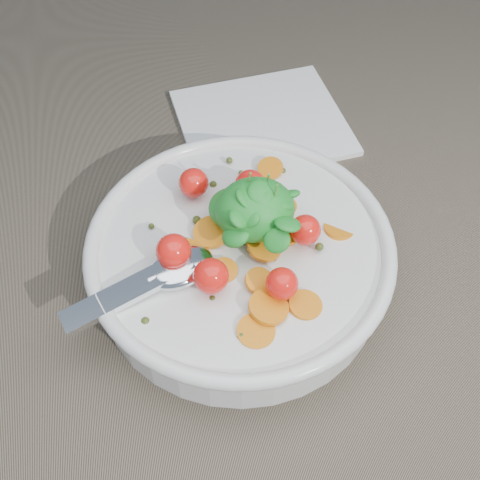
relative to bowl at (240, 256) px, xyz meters
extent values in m
plane|color=#756753|center=(0.00, 0.01, -0.03)|extent=(6.00, 6.00, 0.00)
cylinder|color=silver|center=(0.00, 0.00, -0.01)|extent=(0.23, 0.23, 0.04)
torus|color=silver|center=(0.00, 0.00, 0.02)|extent=(0.25, 0.25, 0.01)
cylinder|color=silver|center=(0.00, 0.00, -0.03)|extent=(0.12, 0.12, 0.01)
cylinder|color=brown|center=(0.00, 0.00, -0.01)|extent=(0.21, 0.21, 0.03)
cylinder|color=orange|center=(0.04, -0.07, 0.02)|extent=(0.03, 0.03, 0.01)
cylinder|color=orange|center=(0.08, 0.00, 0.01)|extent=(0.03, 0.03, 0.01)
cylinder|color=orange|center=(-0.05, 0.00, 0.02)|extent=(0.04, 0.04, 0.01)
cylinder|color=orange|center=(-0.04, 0.00, 0.02)|extent=(0.04, 0.04, 0.01)
cylinder|color=orange|center=(0.04, 0.00, 0.02)|extent=(0.02, 0.02, 0.01)
cylinder|color=orange|center=(-0.04, -0.01, 0.01)|extent=(0.03, 0.03, 0.01)
cylinder|color=orange|center=(0.02, -0.01, 0.02)|extent=(0.04, 0.04, 0.01)
cylinder|color=orange|center=(0.04, 0.07, 0.02)|extent=(0.03, 0.03, 0.01)
cylinder|color=orange|center=(0.04, 0.03, 0.02)|extent=(0.03, 0.03, 0.01)
cylinder|color=orange|center=(-0.02, -0.02, 0.02)|extent=(0.03, 0.03, 0.01)
cylinder|color=orange|center=(0.01, -0.06, 0.02)|extent=(0.04, 0.04, 0.01)
cylinder|color=orange|center=(0.01, -0.04, 0.02)|extent=(0.03, 0.03, 0.01)
cylinder|color=orange|center=(0.00, 0.05, 0.01)|extent=(0.03, 0.03, 0.01)
cylinder|color=orange|center=(0.00, -0.08, 0.02)|extent=(0.04, 0.04, 0.01)
cylinder|color=orange|center=(0.03, 0.00, 0.01)|extent=(0.03, 0.03, 0.01)
cylinder|color=orange|center=(-0.02, 0.01, 0.02)|extent=(0.03, 0.03, 0.01)
sphere|color=#3B4717|center=(0.02, -0.02, 0.02)|extent=(0.01, 0.01, 0.01)
sphere|color=#3B4717|center=(0.00, 0.03, 0.02)|extent=(0.01, 0.01, 0.01)
sphere|color=#3B4717|center=(-0.03, 0.03, 0.02)|extent=(0.01, 0.01, 0.01)
sphere|color=#3B4717|center=(-0.05, -0.03, 0.02)|extent=(0.01, 0.01, 0.01)
sphere|color=#3B4717|center=(0.01, 0.09, 0.02)|extent=(0.01, 0.01, 0.01)
sphere|color=#3B4717|center=(-0.03, -0.04, 0.01)|extent=(0.01, 0.01, 0.01)
sphere|color=#3B4717|center=(-0.01, 0.07, 0.02)|extent=(0.01, 0.01, 0.01)
sphere|color=#3B4717|center=(-0.02, -0.08, 0.02)|extent=(0.01, 0.01, 0.01)
sphere|color=#3B4717|center=(-0.07, 0.03, 0.02)|extent=(0.00, 0.00, 0.00)
sphere|color=#3B4717|center=(0.05, 0.07, 0.02)|extent=(0.01, 0.01, 0.01)
sphere|color=#3B4717|center=(-0.08, -0.05, 0.01)|extent=(0.01, 0.01, 0.01)
sphere|color=#3B4717|center=(-0.02, -0.02, 0.01)|extent=(0.00, 0.00, 0.00)
sphere|color=#3B4717|center=(0.02, 0.03, 0.02)|extent=(0.01, 0.01, 0.01)
sphere|color=#3B4717|center=(0.02, 0.07, 0.02)|extent=(0.01, 0.01, 0.01)
sphere|color=#3B4717|center=(-0.04, 0.01, 0.02)|extent=(0.01, 0.01, 0.01)
sphere|color=#3B4717|center=(0.06, -0.02, 0.02)|extent=(0.01, 0.01, 0.01)
sphere|color=#3B4717|center=(0.03, -0.04, 0.02)|extent=(0.00, 0.00, 0.00)
sphere|color=red|center=(0.05, -0.01, 0.03)|extent=(0.02, 0.02, 0.02)
sphere|color=red|center=(0.02, 0.05, 0.03)|extent=(0.03, 0.03, 0.03)
sphere|color=red|center=(-0.03, 0.06, 0.03)|extent=(0.02, 0.02, 0.02)
sphere|color=red|center=(-0.05, -0.01, 0.03)|extent=(0.03, 0.03, 0.03)
sphere|color=red|center=(-0.03, -0.04, 0.03)|extent=(0.03, 0.03, 0.03)
sphere|color=red|center=(0.02, -0.05, 0.03)|extent=(0.02, 0.02, 0.02)
ellipsoid|color=green|center=(0.01, 0.01, 0.04)|extent=(0.06, 0.05, 0.05)
ellipsoid|color=green|center=(0.00, 0.02, 0.04)|extent=(0.04, 0.04, 0.03)
ellipsoid|color=green|center=(0.02, 0.02, 0.06)|extent=(0.03, 0.03, 0.02)
ellipsoid|color=green|center=(0.02, 0.01, 0.05)|extent=(0.03, 0.03, 0.01)
ellipsoid|color=green|center=(0.01, 0.01, 0.06)|extent=(0.03, 0.03, 0.03)
ellipsoid|color=green|center=(0.02, 0.01, 0.07)|extent=(0.02, 0.03, 0.02)
ellipsoid|color=green|center=(0.02, -0.02, 0.05)|extent=(0.02, 0.02, 0.02)
ellipsoid|color=green|center=(0.02, 0.01, 0.05)|extent=(0.03, 0.02, 0.02)
ellipsoid|color=green|center=(0.03, 0.00, 0.05)|extent=(0.03, 0.03, 0.02)
ellipsoid|color=green|center=(0.01, -0.01, 0.05)|extent=(0.02, 0.02, 0.02)
ellipsoid|color=green|center=(0.01, 0.01, 0.06)|extent=(0.02, 0.02, 0.01)
ellipsoid|color=green|center=(0.00, -0.01, 0.06)|extent=(0.02, 0.02, 0.02)
ellipsoid|color=green|center=(0.01, 0.01, 0.06)|extent=(0.03, 0.02, 0.02)
ellipsoid|color=green|center=(0.02, 0.01, 0.05)|extent=(0.03, 0.03, 0.01)
ellipsoid|color=green|center=(0.03, -0.02, 0.06)|extent=(0.02, 0.02, 0.02)
ellipsoid|color=green|center=(0.02, 0.01, 0.06)|extent=(0.02, 0.02, 0.02)
ellipsoid|color=green|center=(0.02, 0.02, 0.05)|extent=(0.02, 0.02, 0.01)
ellipsoid|color=green|center=(0.04, 0.01, 0.05)|extent=(0.02, 0.02, 0.02)
ellipsoid|color=green|center=(0.02, 0.00, 0.05)|extent=(0.03, 0.03, 0.02)
ellipsoid|color=green|center=(0.02, 0.00, 0.05)|extent=(0.03, 0.03, 0.02)
ellipsoid|color=green|center=(-0.01, -0.01, 0.04)|extent=(0.03, 0.03, 0.02)
ellipsoid|color=green|center=(0.01, 0.01, 0.05)|extent=(0.02, 0.02, 0.01)
ellipsoid|color=green|center=(0.01, 0.01, 0.06)|extent=(0.02, 0.02, 0.01)
cylinder|color=#4C8C33|center=(0.03, 0.00, 0.06)|extent=(0.01, 0.00, 0.04)
cylinder|color=#4C8C33|center=(0.02, 0.02, 0.06)|extent=(0.00, 0.01, 0.04)
cylinder|color=#4C8C33|center=(0.01, 0.02, 0.06)|extent=(0.01, 0.01, 0.04)
ellipsoid|color=silver|center=(-0.05, -0.02, 0.02)|extent=(0.06, 0.05, 0.02)
cube|color=silver|center=(-0.09, -0.03, 0.02)|extent=(0.10, 0.05, 0.02)
cylinder|color=silver|center=(-0.07, -0.02, 0.02)|extent=(0.02, 0.01, 0.01)
cube|color=white|center=(0.06, 0.18, -0.03)|extent=(0.18, 0.16, 0.01)
camera|label=1|loc=(-0.06, -0.28, 0.39)|focal=45.00mm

